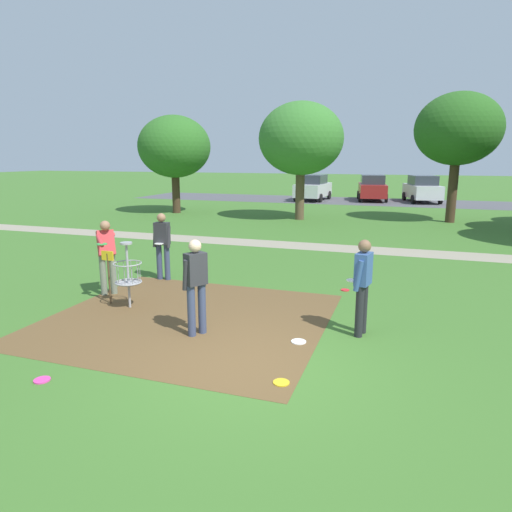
# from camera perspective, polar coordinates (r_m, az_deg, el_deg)

# --- Properties ---
(ground_plane) EXTENTS (160.00, 160.00, 0.00)m
(ground_plane) POSITION_cam_1_polar(r_m,az_deg,el_deg) (7.03, -1.02, -13.60)
(ground_plane) COLOR #3D6B28
(dirt_tee_pad) EXTENTS (5.28, 4.84, 0.01)m
(dirt_tee_pad) POSITION_cam_1_polar(r_m,az_deg,el_deg) (8.99, -8.59, -7.77)
(dirt_tee_pad) COLOR brown
(dirt_tee_pad) RESTS_ON ground
(disc_golf_basket) EXTENTS (0.98, 0.58, 1.39)m
(disc_golf_basket) POSITION_cam_1_polar(r_m,az_deg,el_deg) (9.71, -16.13, -1.98)
(disc_golf_basket) COLOR #9E9EA3
(disc_golf_basket) RESTS_ON ground
(player_foreground_watching) EXTENTS (0.43, 0.49, 1.71)m
(player_foreground_watching) POSITION_cam_1_polar(r_m,az_deg,el_deg) (8.03, 13.31, -3.20)
(player_foreground_watching) COLOR #232328
(player_foreground_watching) RESTS_ON ground
(player_throwing) EXTENTS (0.45, 0.48, 1.71)m
(player_throwing) POSITION_cam_1_polar(r_m,az_deg,el_deg) (7.90, -7.61, -3.25)
(player_throwing) COLOR #384260
(player_throwing) RESTS_ON ground
(player_waiting_left) EXTENTS (0.67, 1.07, 1.71)m
(player_waiting_left) POSITION_cam_1_polar(r_m,az_deg,el_deg) (10.68, -18.35, 0.43)
(player_waiting_left) COLOR slate
(player_waiting_left) RESTS_ON ground
(player_waiting_right) EXTENTS (0.48, 0.41, 1.71)m
(player_waiting_right) POSITION_cam_1_polar(r_m,az_deg,el_deg) (11.66, -11.75, 1.68)
(player_waiting_right) COLOR #384260
(player_waiting_right) RESTS_ON ground
(frisbee_near_basket) EXTENTS (0.23, 0.23, 0.02)m
(frisbee_near_basket) POSITION_cam_1_polar(r_m,az_deg,el_deg) (7.25, -25.41, -13.96)
(frisbee_near_basket) COLOR #E53D99
(frisbee_near_basket) RESTS_ON ground
(frisbee_by_tee) EXTENTS (0.23, 0.23, 0.02)m
(frisbee_by_tee) POSITION_cam_1_polar(r_m,az_deg,el_deg) (6.53, 3.21, -15.67)
(frisbee_by_tee) COLOR gold
(frisbee_by_tee) RESTS_ON ground
(frisbee_mid_grass) EXTENTS (0.25, 0.25, 0.02)m
(frisbee_mid_grass) POSITION_cam_1_polar(r_m,az_deg,el_deg) (11.39, 13.20, -3.59)
(frisbee_mid_grass) COLOR green
(frisbee_mid_grass) RESTS_ON ground
(frisbee_far_left) EXTENTS (0.20, 0.20, 0.02)m
(frisbee_far_left) POSITION_cam_1_polar(r_m,az_deg,el_deg) (10.89, 11.18, -4.23)
(frisbee_far_left) COLOR red
(frisbee_far_left) RESTS_ON ground
(frisbee_far_right) EXTENTS (0.26, 0.26, 0.02)m
(frisbee_far_right) POSITION_cam_1_polar(r_m,az_deg,el_deg) (7.84, 5.40, -10.72)
(frisbee_far_right) COLOR white
(frisbee_far_right) RESTS_ON ground
(tree_near_right) EXTENTS (4.14, 4.14, 5.73)m
(tree_near_right) POSITION_cam_1_polar(r_m,az_deg,el_deg) (22.84, 5.71, 14.49)
(tree_near_right) COLOR brown
(tree_near_right) RESTS_ON ground
(tree_mid_left) EXTENTS (3.97, 3.97, 5.33)m
(tree_mid_left) POSITION_cam_1_polar(r_m,az_deg,el_deg) (25.91, -10.27, 13.39)
(tree_mid_left) COLOR #422D1E
(tree_mid_left) RESTS_ON ground
(tree_mid_right) EXTENTS (3.92, 3.92, 6.03)m
(tree_mid_right) POSITION_cam_1_polar(r_m,az_deg,el_deg) (23.66, 24.16, 14.37)
(tree_mid_right) COLOR #422D1E
(tree_mid_right) RESTS_ON ground
(parking_lot_strip) EXTENTS (36.00, 6.00, 0.01)m
(parking_lot_strip) POSITION_cam_1_polar(r_m,az_deg,el_deg) (33.24, 15.02, 6.64)
(parking_lot_strip) COLOR #4C4C51
(parking_lot_strip) RESTS_ON ground
(parked_car_leftmost) EXTENTS (2.18, 4.31, 1.84)m
(parked_car_leftmost) POSITION_cam_1_polar(r_m,az_deg,el_deg) (33.44, 7.22, 8.58)
(parked_car_leftmost) COLOR silver
(parked_car_leftmost) RESTS_ON ground
(parked_car_center_left) EXTENTS (2.42, 4.42, 1.84)m
(parked_car_center_left) POSITION_cam_1_polar(r_m,az_deg,el_deg) (33.99, 14.46, 8.35)
(parked_car_center_left) COLOR maroon
(parked_car_center_left) RESTS_ON ground
(parked_car_center_right) EXTENTS (2.72, 4.50, 1.84)m
(parked_car_center_right) POSITION_cam_1_polar(r_m,az_deg,el_deg) (33.86, 20.26, 7.96)
(parked_car_center_right) COLOR silver
(parked_car_center_right) RESTS_ON ground
(gravel_path) EXTENTS (40.00, 1.33, 0.00)m
(gravel_path) POSITION_cam_1_polar(r_m,az_deg,el_deg) (15.86, 10.58, 0.97)
(gravel_path) COLOR gray
(gravel_path) RESTS_ON ground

